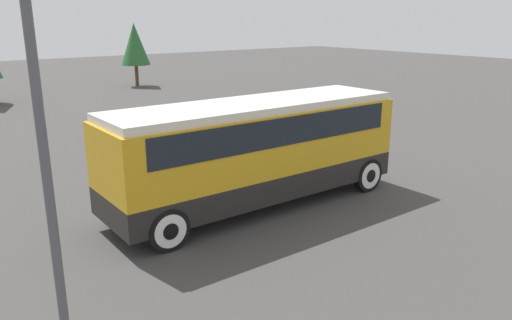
{
  "coord_description": "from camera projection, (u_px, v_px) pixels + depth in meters",
  "views": [
    {
      "loc": [
        -8.49,
        -11.3,
        5.5
      ],
      "look_at": [
        0.0,
        0.0,
        1.42
      ],
      "focal_mm": 35.0,
      "sensor_mm": 36.0,
      "label": 1
    }
  ],
  "objects": [
    {
      "name": "parked_car_mid",
      "position": [
        227.0,
        120.0,
        24.15
      ],
      "size": [
        4.4,
        1.83,
        1.39
      ],
      "color": "black",
      "rests_on": "ground_plane"
    },
    {
      "name": "tree_center",
      "position": [
        135.0,
        44.0,
        39.94
      ],
      "size": [
        2.3,
        2.3,
        5.01
      ],
      "color": "brown",
      "rests_on": "ground_plane"
    },
    {
      "name": "ground_plane",
      "position": [
        256.0,
        205.0,
        15.1
      ],
      "size": [
        120.0,
        120.0,
        0.0
      ],
      "primitive_type": "plane",
      "color": "#423F3D"
    },
    {
      "name": "tour_bus",
      "position": [
        259.0,
        144.0,
        14.63
      ],
      "size": [
        9.14,
        2.6,
        3.16
      ],
      "color": "black",
      "rests_on": "ground_plane"
    },
    {
      "name": "parked_car_near",
      "position": [
        244.0,
        130.0,
        21.93
      ],
      "size": [
        4.76,
        1.96,
        1.38
      ],
      "color": "maroon",
      "rests_on": "ground_plane"
    },
    {
      "name": "lamp_post",
      "position": [
        39.0,
        112.0,
        7.58
      ],
      "size": [
        0.44,
        0.44,
        6.34
      ],
      "color": "#515156",
      "rests_on": "ground_plane"
    }
  ]
}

